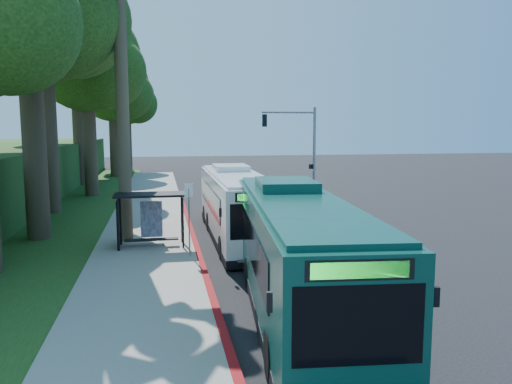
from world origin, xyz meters
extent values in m
plane|color=black|center=(0.00, 0.00, 0.00)|extent=(140.00, 140.00, 0.00)
cube|color=gray|center=(-7.30, 0.00, 0.06)|extent=(4.50, 70.00, 0.12)
cube|color=maroon|center=(-5.00, -4.00, 0.07)|extent=(0.25, 30.00, 0.13)
cube|color=#234719|center=(-13.00, 5.00, 0.03)|extent=(8.00, 70.00, 0.06)
cube|color=black|center=(-7.00, -3.00, 2.50)|extent=(3.20, 1.50, 0.10)
cube|color=black|center=(-8.45, -3.00, 1.20)|extent=(0.06, 1.30, 2.20)
cube|color=navy|center=(-7.00, -2.30, 1.25)|extent=(1.00, 0.12, 1.70)
cube|color=black|center=(-7.00, -3.10, 0.45)|extent=(2.40, 0.40, 0.06)
cube|color=black|center=(-8.40, -2.40, 1.20)|extent=(0.08, 0.08, 2.40)
cube|color=black|center=(-5.60, -2.40, 1.20)|extent=(0.08, 0.08, 2.40)
cube|color=black|center=(-8.40, -3.60, 1.20)|extent=(0.08, 0.08, 2.40)
cube|color=black|center=(-5.60, -3.60, 1.20)|extent=(0.08, 0.08, 2.40)
cylinder|color=gray|center=(-5.40, -5.00, 1.50)|extent=(0.06, 0.06, 3.00)
cube|color=white|center=(-5.40, -5.00, 2.90)|extent=(0.35, 0.04, 0.55)
cylinder|color=gray|center=(4.80, 10.00, 3.50)|extent=(0.20, 0.20, 7.00)
cylinder|color=gray|center=(2.80, 10.00, 6.60)|extent=(4.00, 0.14, 0.14)
cube|color=black|center=(1.00, 10.00, 6.00)|extent=(0.30, 0.30, 0.90)
cube|color=black|center=(4.55, 10.00, 2.60)|extent=(0.25, 0.25, 0.35)
cylinder|color=#4C3F2D|center=(-8.20, -1.50, 6.50)|extent=(0.60, 0.60, 13.00)
cylinder|color=#382B1E|center=(-12.50, 0.00, 5.25)|extent=(1.10, 1.10, 10.50)
sphere|color=black|center=(-10.90, -1.20, 10.50)|extent=(5.60, 5.60, 5.60)
sphere|color=black|center=(-13.90, 1.40, 10.80)|extent=(5.20, 5.20, 5.20)
cylinder|color=#382B1E|center=(-13.50, 8.00, 5.95)|extent=(1.18, 1.18, 11.90)
sphere|color=black|center=(-13.50, 8.00, 13.26)|extent=(10.00, 10.00, 10.00)
sphere|color=black|center=(-11.50, 6.50, 11.90)|extent=(7.00, 7.00, 7.00)
sphere|color=black|center=(-15.25, 9.75, 12.24)|extent=(6.50, 6.50, 6.50)
cylinder|color=#382B1E|center=(-12.00, 16.00, 4.90)|extent=(1.06, 1.06, 9.80)
sphere|color=black|center=(-12.00, 16.00, 10.92)|extent=(8.40, 8.40, 8.40)
sphere|color=black|center=(-10.32, 14.74, 9.80)|extent=(5.88, 5.88, 5.88)
sphere|color=black|center=(-13.47, 17.47, 10.08)|extent=(5.46, 5.46, 5.46)
cylinder|color=#382B1E|center=(-14.00, 24.00, 5.60)|extent=(1.14, 1.14, 11.20)
sphere|color=black|center=(-14.00, 24.00, 12.48)|extent=(9.60, 9.60, 9.60)
sphere|color=black|center=(-12.08, 22.56, 11.20)|extent=(6.72, 6.72, 6.72)
sphere|color=black|center=(-15.68, 25.68, 11.52)|extent=(6.24, 6.24, 6.24)
cylinder|color=#382B1E|center=(-11.50, 32.00, 4.55)|extent=(1.02, 1.02, 9.10)
sphere|color=black|center=(-11.50, 32.00, 10.14)|extent=(8.00, 8.00, 8.00)
sphere|color=black|center=(-9.90, 30.80, 9.10)|extent=(5.60, 5.60, 5.60)
sphere|color=black|center=(-12.90, 33.40, 9.36)|extent=(5.20, 5.20, 5.20)
cylinder|color=#382B1E|center=(-10.50, 40.00, 4.20)|extent=(0.98, 0.98, 8.40)
sphere|color=black|center=(-10.50, 40.00, 9.36)|extent=(7.00, 7.00, 7.00)
sphere|color=black|center=(-9.10, 38.95, 8.40)|extent=(4.90, 4.90, 4.90)
sphere|color=black|center=(-11.72, 41.23, 8.64)|extent=(4.55, 4.55, 4.55)
sphere|color=black|center=(-11.56, -7.08, 9.10)|extent=(5.04, 5.04, 5.04)
cube|color=white|center=(-2.88, -1.57, 1.74)|extent=(2.57, 11.81, 2.80)
cube|color=black|center=(-2.88, -1.57, 0.29)|extent=(2.59, 11.87, 0.34)
cube|color=black|center=(-2.87, -1.08, 2.01)|extent=(2.61, 9.21, 1.08)
cube|color=black|center=(-2.91, -7.42, 1.97)|extent=(2.21, 0.13, 1.38)
cube|color=black|center=(-2.84, 4.27, 2.06)|extent=(2.01, 0.13, 0.98)
cube|color=#19E533|center=(-2.91, -7.43, 2.90)|extent=(1.63, 0.11, 0.28)
cube|color=white|center=(-2.88, -1.57, 3.19)|extent=(2.37, 11.22, 0.12)
cube|color=white|center=(-2.87, 0.39, 3.36)|extent=(1.77, 2.47, 0.34)
cylinder|color=black|center=(-4.03, -5.34, 0.49)|extent=(0.30, 0.98, 0.98)
cylinder|color=black|center=(-1.76, -5.35, 0.49)|extent=(0.30, 0.98, 0.98)
cylinder|color=black|center=(-3.99, 2.91, 0.49)|extent=(0.30, 0.98, 0.98)
cylinder|color=black|center=(-1.72, 2.90, 0.49)|extent=(0.30, 0.98, 0.98)
cube|color=#0B3D33|center=(-2.60, -11.73, 1.86)|extent=(3.91, 12.80, 2.99)
cube|color=black|center=(-2.60, -11.73, 0.31)|extent=(3.94, 12.86, 0.37)
cube|color=black|center=(-2.55, -11.20, 2.15)|extent=(3.70, 10.05, 1.15)
cube|color=black|center=(-3.22, -17.94, 2.10)|extent=(2.36, 0.36, 1.47)
cube|color=black|center=(-1.98, -5.51, 2.20)|extent=(2.14, 0.34, 1.05)
cube|color=#19E533|center=(-3.22, -17.95, 3.10)|extent=(1.74, 0.28, 0.29)
cube|color=#0B3D33|center=(-2.60, -11.73, 3.41)|extent=(3.64, 12.15, 0.13)
cube|color=#0B3D33|center=(-2.39, -9.64, 3.59)|extent=(2.12, 2.80, 0.37)
cylinder|color=black|center=(-4.21, -15.61, 0.52)|extent=(0.42, 1.08, 1.05)
cylinder|color=black|center=(-1.79, -15.86, 0.52)|extent=(0.42, 1.08, 1.05)
cylinder|color=black|center=(-3.33, -6.84, 0.52)|extent=(0.42, 1.08, 1.05)
cylinder|color=black|center=(-0.92, -7.08, 0.52)|extent=(0.42, 1.08, 1.05)
imported|color=silver|center=(0.34, 3.37, 0.83)|extent=(3.27, 6.17, 1.65)
camera|label=1|loc=(-6.55, -25.79, 5.53)|focal=35.00mm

